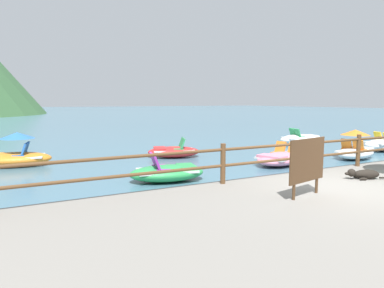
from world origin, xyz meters
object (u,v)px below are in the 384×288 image
Objects in this scene: dog_resting at (364,174)px; pedal_boat_3 at (15,155)px; pedal_boat_6 at (281,158)px; sign_board at (307,161)px; pedal_boat_0 at (174,151)px; pedal_boat_2 at (167,172)px; pedal_boat_4 at (356,149)px; pedal_boat_5 at (300,139)px.

pedal_boat_3 reaches higher than dog_resting.
pedal_boat_6 is at bearing -25.58° from pedal_boat_3.
sign_board is at bearing -59.06° from pedal_boat_3.
pedal_boat_0 is at bearing 130.06° from pedal_boat_6.
pedal_boat_0 is at bearing 103.72° from dog_resting.
pedal_boat_4 reaches higher than pedal_boat_2.
pedal_boat_6 is (2.84, -3.37, -0.00)m from pedal_boat_0.
dog_resting is at bearing -126.27° from pedal_boat_5.
pedal_boat_4 is (6.40, -3.75, 0.15)m from pedal_boat_0.
sign_board is at bearing -168.83° from dog_resting.
pedal_boat_3 is 13.69m from pedal_boat_5.
pedal_boat_5 is at bearing 72.48° from pedal_boat_4.
dog_resting is at bearing -140.93° from pedal_boat_4.
sign_board is 5.82m from pedal_boat_6.
pedal_boat_6 is at bearing -49.94° from pedal_boat_0.
pedal_boat_5 is at bearing 45.66° from sign_board.
sign_board reaches higher than pedal_boat_0.
pedal_boat_2 is 4.80m from pedal_boat_6.
pedal_boat_0 is at bearing 85.42° from sign_board.
sign_board is 0.50× the size of pedal_boat_2.
pedal_boat_2 is at bearing 136.14° from dog_resting.
dog_resting is at bearing -76.28° from pedal_boat_0.
dog_resting is at bearing 11.17° from sign_board.
dog_resting is 4.23m from pedal_boat_6.
pedal_boat_6 is (8.72, -4.18, -0.15)m from pedal_boat_3.
sign_board reaches higher than pedal_boat_6.
pedal_boat_6 is at bearing 173.93° from pedal_boat_4.
pedal_boat_2 is 0.89× the size of pedal_boat_3.
pedal_boat_5 is (13.69, -0.12, -0.10)m from pedal_boat_3.
pedal_boat_2 is 1.03× the size of pedal_boat_4.
pedal_boat_2 reaches higher than pedal_boat_0.
pedal_boat_0 reaches higher than dog_resting.
dog_resting is 10.11m from pedal_boat_5.
sign_board is 0.51× the size of pedal_boat_4.
pedal_boat_4 is at bearing 30.84° from sign_board.
pedal_boat_4 is (7.04, 4.20, -0.74)m from sign_board.
pedal_boat_4 reaches higher than dog_resting.
pedal_boat_5 is at bearing 53.73° from dog_resting.
pedal_boat_0 is (0.64, 7.96, -0.89)m from sign_board.
pedal_boat_2 reaches higher than pedal_boat_6.
dog_resting is 0.41× the size of pedal_boat_0.
dog_resting is 5.23m from pedal_boat_2.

